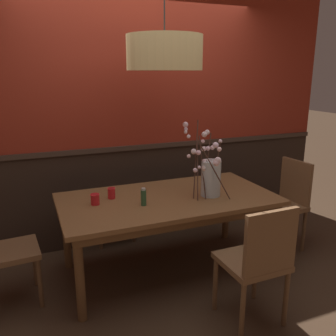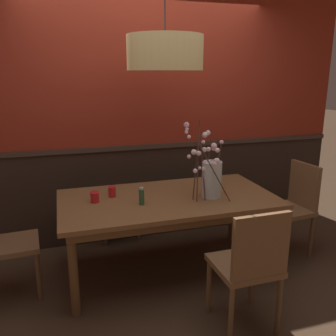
{
  "view_description": "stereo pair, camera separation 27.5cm",
  "coord_description": "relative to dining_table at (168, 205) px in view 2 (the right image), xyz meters",
  "views": [
    {
      "loc": [
        -1.14,
        -2.8,
        1.81
      ],
      "look_at": [
        0.0,
        0.0,
        1.0
      ],
      "focal_mm": 38.3,
      "sensor_mm": 36.0,
      "label": 1
    },
    {
      "loc": [
        -0.88,
        -2.89,
        1.81
      ],
      "look_at": [
        0.0,
        0.0,
        1.0
      ],
      "focal_mm": 38.3,
      "sensor_mm": 36.0,
      "label": 2
    }
  ],
  "objects": [
    {
      "name": "ground_plane",
      "position": [
        0.0,
        0.0,
        -0.65
      ],
      "size": [
        24.0,
        24.0,
        0.0
      ],
      "primitive_type": "plane",
      "color": "#422D1E"
    },
    {
      "name": "candle_holder_nearer_center",
      "position": [
        -0.64,
        0.06,
        0.12
      ],
      "size": [
        0.08,
        0.08,
        0.09
      ],
      "color": "red",
      "rests_on": "dining_table"
    },
    {
      "name": "chair_head_west_end",
      "position": [
        -1.39,
        0.02,
        -0.14
      ],
      "size": [
        0.42,
        0.43,
        0.92
      ],
      "color": "brown",
      "rests_on": "ground"
    },
    {
      "name": "chair_head_east_end",
      "position": [
        1.32,
        -0.02,
        -0.13
      ],
      "size": [
        0.45,
        0.45,
        0.94
      ],
      "color": "brown",
      "rests_on": "ground"
    },
    {
      "name": "vase_with_blossoms",
      "position": [
        0.36,
        -0.1,
        0.26
      ],
      "size": [
        0.33,
        0.43,
        0.67
      ],
      "color": "silver",
      "rests_on": "dining_table"
    },
    {
      "name": "pendant_lamp",
      "position": [
        -0.01,
        0.05,
        1.31
      ],
      "size": [
        0.63,
        0.63,
        0.97
      ],
      "color": "tan"
    },
    {
      "name": "condiment_bottle",
      "position": [
        -0.27,
        -0.11,
        0.15
      ],
      "size": [
        0.05,
        0.05,
        0.15
      ],
      "color": "#2D5633",
      "rests_on": "dining_table"
    },
    {
      "name": "back_wall",
      "position": [
        0.0,
        0.84,
        0.74
      ],
      "size": [
        4.51,
        0.14,
        2.79
      ],
      "color": "#2D2119",
      "rests_on": "ground"
    },
    {
      "name": "candle_holder_nearer_edge",
      "position": [
        -0.48,
        0.15,
        0.13
      ],
      "size": [
        0.07,
        0.07,
        0.1
      ],
      "color": "red",
      "rests_on": "dining_table"
    },
    {
      "name": "chair_near_side_right",
      "position": [
        0.31,
        -0.93,
        -0.12
      ],
      "size": [
        0.44,
        0.43,
        0.94
      ],
      "color": "brown",
      "rests_on": "ground"
    },
    {
      "name": "chair_far_side_left",
      "position": [
        -0.33,
        0.93,
        -0.12
      ],
      "size": [
        0.46,
        0.45,
        0.96
      ],
      "color": "brown",
      "rests_on": "ground"
    },
    {
      "name": "dining_table",
      "position": [
        0.0,
        0.0,
        0.0
      ],
      "size": [
        1.91,
        1.0,
        0.73
      ],
      "color": "brown",
      "rests_on": "ground"
    }
  ]
}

